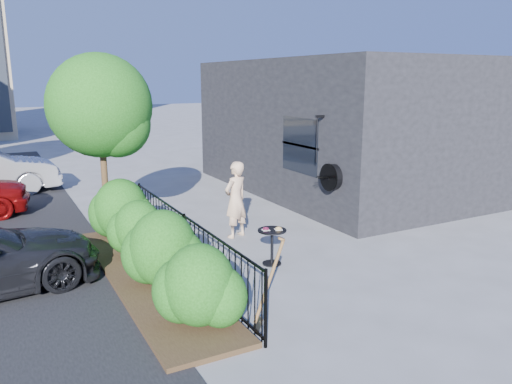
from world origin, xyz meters
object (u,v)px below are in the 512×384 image
woman (236,200)px  shovel (267,290)px  cafe_table (272,240)px  patio_tree (104,112)px

woman → shovel: (-1.47, -4.04, -0.25)m
cafe_table → woman: woman is taller
patio_tree → shovel: patio_tree is taller
patio_tree → cafe_table: patio_tree is taller
shovel → patio_tree: bearing=100.4°
cafe_table → woman: bearing=85.7°
woman → shovel: woman is taller
shovel → woman: bearing=70.0°
patio_tree → woman: bearing=-28.3°
patio_tree → shovel: bearing=-79.6°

